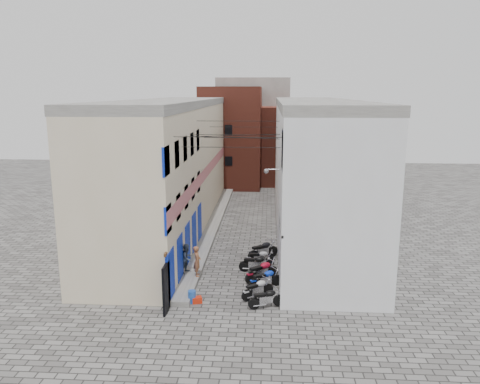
% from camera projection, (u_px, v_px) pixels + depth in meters
% --- Properties ---
extents(ground, '(90.00, 90.00, 0.00)m').
position_uv_depth(ground, '(224.00, 308.00, 21.01)').
color(ground, '#504D4B').
rests_on(ground, ground).
extents(plinth, '(0.90, 26.00, 0.25)m').
position_uv_depth(plinth, '(214.00, 225.00, 33.79)').
color(plinth, slate).
rests_on(plinth, ground).
extents(building_left, '(5.10, 27.00, 9.00)m').
position_uv_depth(building_left, '(172.00, 164.00, 33.01)').
color(building_left, beige).
rests_on(building_left, ground).
extents(building_right, '(5.94, 26.00, 9.00)m').
position_uv_depth(building_right, '(314.00, 166.00, 32.42)').
color(building_right, white).
rests_on(building_right, ground).
extents(building_far_brick_left, '(6.00, 6.00, 10.00)m').
position_uv_depth(building_far_brick_left, '(231.00, 137.00, 47.39)').
color(building_far_brick_left, maroon).
rests_on(building_far_brick_left, ground).
extents(building_far_brick_right, '(5.00, 6.00, 8.00)m').
position_uv_depth(building_far_brick_right, '(280.00, 145.00, 49.24)').
color(building_far_brick_right, maroon).
rests_on(building_far_brick_right, ground).
extents(building_far_concrete, '(8.00, 5.00, 11.00)m').
position_uv_depth(building_far_concrete, '(253.00, 128.00, 53.02)').
color(building_far_concrete, slate).
rests_on(building_far_concrete, ground).
extents(far_shopfront, '(2.00, 0.30, 2.40)m').
position_uv_depth(far_shopfront, '(250.00, 179.00, 45.34)').
color(far_shopfront, black).
rests_on(far_shopfront, ground).
extents(overhead_wires, '(5.80, 13.02, 1.32)m').
position_uv_depth(overhead_wires, '(236.00, 134.00, 26.96)').
color(overhead_wires, black).
rests_on(overhead_wires, ground).
extents(motorcycle_a, '(1.81, 1.08, 1.00)m').
position_uv_depth(motorcycle_a, '(267.00, 297.00, 20.98)').
color(motorcycle_a, black).
rests_on(motorcycle_a, ground).
extents(motorcycle_b, '(1.74, 1.51, 1.02)m').
position_uv_depth(motorcycle_b, '(258.00, 288.00, 21.96)').
color(motorcycle_b, silver).
rests_on(motorcycle_b, ground).
extents(motorcycle_c, '(1.88, 1.41, 1.06)m').
position_uv_depth(motorcycle_c, '(266.00, 278.00, 23.10)').
color(motorcycle_c, '#0E35D3').
rests_on(motorcycle_c, ground).
extents(motorcycle_d, '(1.99, 1.77, 1.18)m').
position_uv_depth(motorcycle_d, '(262.00, 270.00, 23.93)').
color(motorcycle_d, '#A50B23').
rests_on(motorcycle_d, ground).
extents(motorcycle_e, '(1.86, 0.69, 1.06)m').
position_uv_depth(motorcycle_e, '(256.00, 263.00, 25.14)').
color(motorcycle_e, black).
rests_on(motorcycle_e, ground).
extents(motorcycle_f, '(1.72, 0.67, 0.97)m').
position_uv_depth(motorcycle_f, '(260.00, 257.00, 26.15)').
color(motorcycle_f, '#9B9B9F').
rests_on(motorcycle_f, ground).
extents(motorcycle_g, '(2.03, 1.78, 1.20)m').
position_uv_depth(motorcycle_g, '(263.00, 249.00, 27.08)').
color(motorcycle_g, black).
rests_on(motorcycle_g, ground).
extents(person_a, '(0.49, 0.64, 1.59)m').
position_uv_depth(person_a, '(197.00, 261.00, 23.93)').
color(person_a, '#A05F3A').
rests_on(person_a, plinth).
extents(person_b, '(0.82, 0.92, 1.54)m').
position_uv_depth(person_b, '(187.00, 258.00, 24.41)').
color(person_b, '#3A4757').
rests_on(person_b, plinth).
extents(water_jug_near, '(0.40, 0.40, 0.57)m').
position_uv_depth(water_jug_near, '(192.00, 297.00, 21.53)').
color(water_jug_near, '#2354B1').
rests_on(water_jug_near, ground).
extents(water_jug_far, '(0.41, 0.41, 0.49)m').
position_uv_depth(water_jug_far, '(193.00, 296.00, 21.72)').
color(water_jug_far, '#2981D1').
rests_on(water_jug_far, ground).
extents(red_crate, '(0.53, 0.46, 0.28)m').
position_uv_depth(red_crate, '(197.00, 300.00, 21.55)').
color(red_crate, red).
rests_on(red_crate, ground).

